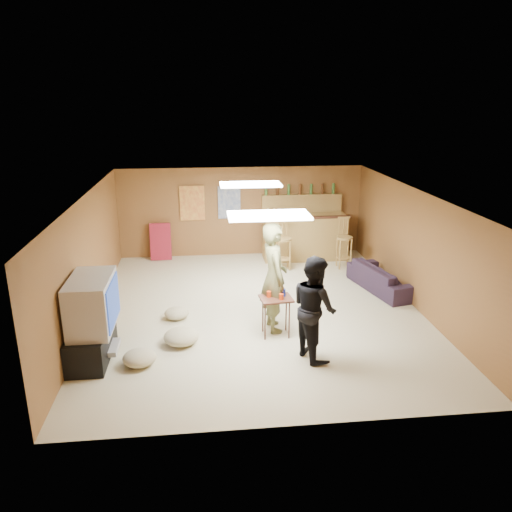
{
  "coord_description": "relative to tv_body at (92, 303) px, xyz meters",
  "views": [
    {
      "loc": [
        -0.98,
        -8.58,
        3.84
      ],
      "look_at": [
        0.0,
        0.2,
        1.0
      ],
      "focal_mm": 35.0,
      "sensor_mm": 36.0,
      "label": 1
    }
  ],
  "objects": [
    {
      "name": "wall_front",
      "position": [
        2.65,
        -2.0,
        0.2
      ],
      "size": [
        6.0,
        0.02,
        2.2
      ],
      "primitive_type": "cube",
      "color": "brown",
      "rests_on": "ground"
    },
    {
      "name": "bar_shelf",
      "position": [
        4.15,
        4.9,
        0.6
      ],
      "size": [
        2.0,
        0.18,
        0.05
      ],
      "primitive_type": "cube",
      "color": "olive",
      "rests_on": "bar_backing"
    },
    {
      "name": "bar_counter",
      "position": [
        4.15,
        4.45,
        -0.35
      ],
      "size": [
        2.0,
        0.6,
        1.1
      ],
      "primitive_type": "cube",
      "color": "olive",
      "rests_on": "ground"
    },
    {
      "name": "bar_stool_left",
      "position": [
        3.52,
        3.75,
        -0.24
      ],
      "size": [
        0.46,
        0.46,
        1.32
      ],
      "primitive_type": null,
      "rotation": [
        0.0,
        0.0,
        -0.11
      ],
      "color": "olive",
      "rests_on": "ground"
    },
    {
      "name": "folding_chair_stack",
      "position": [
        0.65,
        4.8,
        -0.45
      ],
      "size": [
        0.5,
        0.26,
        0.91
      ],
      "primitive_type": "cube",
      "rotation": [
        -0.14,
        0.0,
        0.0
      ],
      "color": "maroon",
      "rests_on": "ground"
    },
    {
      "name": "ceiling_panel_front",
      "position": [
        2.65,
        0.0,
        1.27
      ],
      "size": [
        1.2,
        0.6,
        0.04
      ],
      "primitive_type": "cube",
      "color": "white",
      "rests_on": "ceiling"
    },
    {
      "name": "ground",
      "position": [
        2.65,
        1.5,
        -0.9
      ],
      "size": [
        7.0,
        7.0,
        0.0
      ],
      "primitive_type": "plane",
      "color": "beige",
      "rests_on": "ground"
    },
    {
      "name": "ceiling",
      "position": [
        2.65,
        1.5,
        1.3
      ],
      "size": [
        6.0,
        7.0,
        0.02
      ],
      "primitive_type": "cube",
      "color": "silver",
      "rests_on": "ground"
    },
    {
      "name": "sofa",
      "position": [
        5.35,
        2.24,
        -0.64
      ],
      "size": [
        1.09,
        1.89,
        0.52
      ],
      "primitive_type": "imported",
      "rotation": [
        0.0,
        0.0,
        1.8
      ],
      "color": "black",
      "rests_on": "ground"
    },
    {
      "name": "wall_right",
      "position": [
        5.65,
        1.5,
        0.2
      ],
      "size": [
        0.02,
        7.0,
        2.2
      ],
      "primitive_type": "cube",
      "color": "brown",
      "rests_on": "ground"
    },
    {
      "name": "poster_left",
      "position": [
        1.45,
        4.96,
        0.45
      ],
      "size": [
        0.6,
        0.03,
        0.85
      ],
      "primitive_type": "cube",
      "color": "#BF3F26",
      "rests_on": "wall_back"
    },
    {
      "name": "wall_left",
      "position": [
        -0.35,
        1.5,
        0.2
      ],
      "size": [
        0.02,
        7.0,
        2.2
      ],
      "primitive_type": "cube",
      "color": "brown",
      "rests_on": "ground"
    },
    {
      "name": "bar_backing",
      "position": [
        4.15,
        4.92,
        0.3
      ],
      "size": [
        2.0,
        0.14,
        0.6
      ],
      "primitive_type": "cube",
      "color": "olive",
      "rests_on": "bar_counter"
    },
    {
      "name": "poster_right",
      "position": [
        2.35,
        4.96,
        0.45
      ],
      "size": [
        0.55,
        0.03,
        0.8
      ],
      "primitive_type": "cube",
      "color": "#334C99",
      "rests_on": "wall_back"
    },
    {
      "name": "cushion_near_tv",
      "position": [
        1.27,
        0.29,
        -0.77
      ],
      "size": [
        0.58,
        0.58,
        0.25
      ],
      "primitive_type": "ellipsoid",
      "rotation": [
        0.0,
        0.0,
        0.02
      ],
      "color": "tan",
      "rests_on": "ground"
    },
    {
      "name": "person_black",
      "position": [
        3.31,
        -0.32,
        -0.09
      ],
      "size": [
        0.83,
        0.94,
        1.62
      ],
      "primitive_type": "imported",
      "rotation": [
        0.0,
        0.0,
        1.89
      ],
      "color": "black",
      "rests_on": "ground"
    },
    {
      "name": "wall_back",
      "position": [
        2.65,
        5.0,
        0.2
      ],
      "size": [
        6.0,
        0.02,
        2.2
      ],
      "primitive_type": "cube",
      "color": "brown",
      "rests_on": "ground"
    },
    {
      "name": "bar_stool_right",
      "position": [
        4.94,
        3.7,
        -0.31
      ],
      "size": [
        0.41,
        0.41,
        1.19
      ],
      "primitive_type": null,
      "rotation": [
        0.0,
        0.0,
        0.1
      ],
      "color": "olive",
      "rests_on": "ground"
    },
    {
      "name": "person_olive",
      "position": [
        2.84,
        0.69,
        0.04
      ],
      "size": [
        0.53,
        0.74,
        1.88
      ],
      "primitive_type": "imported",
      "rotation": [
        0.0,
        0.0,
        1.7
      ],
      "color": "#66663B",
      "rests_on": "ground"
    },
    {
      "name": "bar_lip",
      "position": [
        4.15,
        4.2,
        0.2
      ],
      "size": [
        2.1,
        0.12,
        0.05
      ],
      "primitive_type": "cube",
      "color": "#3D1E13",
      "rests_on": "bar_counter"
    },
    {
      "name": "cup_red_far",
      "position": [
        2.91,
        0.35,
        -0.17
      ],
      "size": [
        0.08,
        0.08,
        0.1
      ],
      "primitive_type": "cylinder",
      "rotation": [
        0.0,
        0.0,
        -0.17
      ],
      "color": "red",
      "rests_on": "tray_table"
    },
    {
      "name": "tray_table",
      "position": [
        2.84,
        0.43,
        -0.56
      ],
      "size": [
        0.56,
        0.47,
        0.68
      ],
      "primitive_type": "cube",
      "rotation": [
        0.0,
        0.0,
        0.11
      ],
      "color": "#3D1E13",
      "rests_on": "ground"
    },
    {
      "name": "cushion_mid",
      "position": [
        1.16,
        1.29,
        -0.8
      ],
      "size": [
        0.55,
        0.55,
        0.2
      ],
      "primitive_type": "ellipsoid",
      "rotation": [
        0.0,
        0.0,
        -0.3
      ],
      "color": "tan",
      "rests_on": "ground"
    },
    {
      "name": "tv_stand",
      "position": [
        -0.07,
        0.0,
        -0.65
      ],
      "size": [
        0.55,
        1.3,
        0.5
      ],
      "primitive_type": "cube",
      "color": "black",
      "rests_on": "ground"
    },
    {
      "name": "ceiling_panel_back",
      "position": [
        2.65,
        2.7,
        1.27
      ],
      "size": [
        1.2,
        0.6,
        0.04
      ],
      "primitive_type": "cube",
      "color": "white",
      "rests_on": "ceiling"
    },
    {
      "name": "tv_screen",
      "position": [
        0.31,
        0.0,
        0.0
      ],
      "size": [
        0.02,
        0.95,
        0.65
      ],
      "primitive_type": "cube",
      "color": "navy",
      "rests_on": "tv_body"
    },
    {
      "name": "cushion_far",
      "position": [
        0.67,
        -0.3,
        -0.79
      ],
      "size": [
        0.66,
        0.66,
        0.23
      ],
      "primitive_type": "ellipsoid",
      "rotation": [
        0.0,
        0.0,
        -0.39
      ],
      "color": "tan",
      "rests_on": "ground"
    },
    {
      "name": "cup_blue",
      "position": [
        2.97,
        0.51,
        -0.17
      ],
      "size": [
        0.1,
        0.1,
        0.12
      ],
      "primitive_type": "cylinder",
      "rotation": [
        0.0,
        0.0,
        0.21
      ],
      "color": "navy",
      "rests_on": "tray_table"
    },
    {
      "name": "cup_red_near",
      "position": [
        2.73,
        0.47,
        -0.17
      ],
      "size": [
        0.07,
        0.07,
        0.1
      ],
      "primitive_type": "cylinder",
      "rotation": [
        0.0,
        0.0,
        -0.0
      ],
      "color": "red",
      "rests_on": "tray_table"
    },
    {
      "name": "bottle_row",
      "position": [
        4.09,
        4.88,
        0.75
      ],
      "size": [
        1.76,
        0.08,
        0.26
      ],
      "primitive_type": null,
      "color": "#3F7233",
      "rests_on": "bar_shelf"
    },
    {
      "name": "dvd_box",
      "position": [
        0.15,
        0.0,
        -0.75
      ],
      "size": [
        0.35,
        0.5,
        0.08
      ],
      "primitive_type": "cube",
      "color": "#B2B2B7",
      "rests_on": "tv_stand"
    },
    {
      "name": "tv_body",
      "position": [
        0.0,
        0.0,
        0.0
      ],
      "size": [
        0.6,
        1.1,
        0.8
      ],
      "primitive_type": "cube",
      "color": "#B2B2B7",
      "rests_on": "tv_stand"
    }
  ]
}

